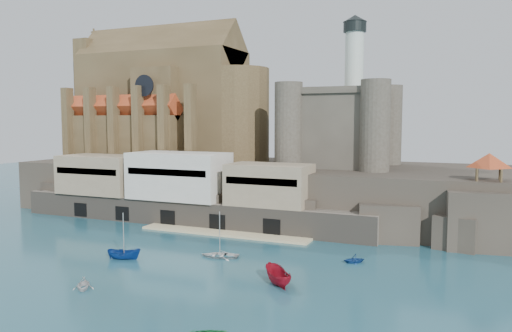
{
  "coord_description": "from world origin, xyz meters",
  "views": [
    {
      "loc": [
        39.16,
        -55.18,
        18.87
      ],
      "look_at": [
        1.85,
        32.0,
        10.25
      ],
      "focal_mm": 35.0,
      "sensor_mm": 36.0,
      "label": 1
    }
  ],
  "objects": [
    {
      "name": "ground",
      "position": [
        0.0,
        0.0,
        0.0
      ],
      "size": [
        300.0,
        300.0,
        0.0
      ],
      "primitive_type": "plane",
      "color": "#1B4959",
      "rests_on": "ground"
    },
    {
      "name": "promontory",
      "position": [
        -0.19,
        39.37,
        4.92
      ],
      "size": [
        100.0,
        36.0,
        10.0
      ],
      "color": "#2A2520",
      "rests_on": "ground"
    },
    {
      "name": "quay",
      "position": [
        -10.19,
        23.07,
        6.07
      ],
      "size": [
        70.0,
        12.0,
        13.05
      ],
      "color": "#696054",
      "rests_on": "ground"
    },
    {
      "name": "church",
      "position": [
        -24.13,
        41.85,
        22.13
      ],
      "size": [
        47.0,
        25.93,
        30.51
      ],
      "color": "#4B3B23",
      "rests_on": "promontory"
    },
    {
      "name": "castle_keep",
      "position": [
        16.08,
        41.08,
        18.31
      ],
      "size": [
        21.2,
        21.2,
        29.3
      ],
      "color": "#433E34",
      "rests_on": "promontory"
    },
    {
      "name": "rock_outcrop",
      "position": [
        42.0,
        25.84,
        4.02
      ],
      "size": [
        14.5,
        10.5,
        8.7
      ],
      "color": "#2A2520",
      "rests_on": "ground"
    },
    {
      "name": "pavilion",
      "position": [
        42.0,
        26.0,
        12.73
      ],
      "size": [
        6.4,
        6.4,
        5.4
      ],
      "color": "#4B3B23",
      "rests_on": "rock_outcrop"
    },
    {
      "name": "boat_1",
      "position": [
        -0.21,
        -12.6,
        0.0
      ],
      "size": [
        3.24,
        2.95,
        3.21
      ],
      "primitive_type": "imported",
      "rotation": [
        0.0,
        0.0,
        0.59
      ],
      "color": "silver",
      "rests_on": "ground"
    },
    {
      "name": "boat_2",
      "position": [
        -3.74,
        -0.88,
        0.0
      ],
      "size": [
        2.25,
        2.22,
        4.72
      ],
      "primitive_type": "imported",
      "rotation": [
        0.0,
        0.0,
        1.86
      ],
      "color": "navy",
      "rests_on": "ground"
    },
    {
      "name": "boat_5",
      "position": [
        19.28,
        -2.38,
        0.0
      ],
      "size": [
        3.06,
        3.07,
        5.71
      ],
      "primitive_type": "imported",
      "rotation": [
        0.0,
        0.0,
        3.84
      ],
      "color": "maroon",
      "rests_on": "ground"
    },
    {
      "name": "boat_6",
      "position": [
        7.85,
        5.21,
        0.0
      ],
      "size": [
        1.91,
        3.95,
        5.32
      ],
      "primitive_type": "imported",
      "rotation": [
        0.0,
        0.0,
        4.93
      ],
      "color": "silver",
      "rests_on": "ground"
    },
    {
      "name": "boat_7",
      "position": [
        25.6,
        9.78,
        0.0
      ],
      "size": [
        2.75,
        2.97,
        2.94
      ],
      "primitive_type": "imported",
      "rotation": [
        0.0,
        0.0,
        5.34
      ],
      "color": "navy",
      "rests_on": "ground"
    }
  ]
}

